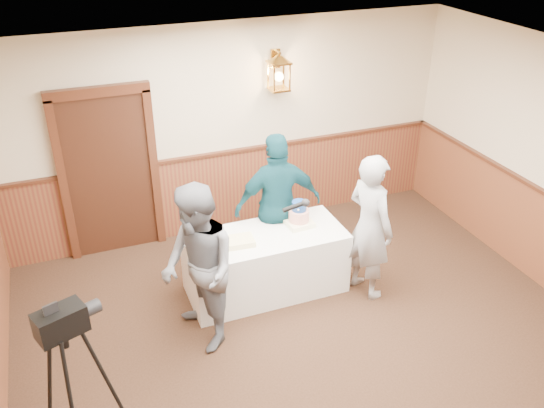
# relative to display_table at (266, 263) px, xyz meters

# --- Properties ---
(ground) EXTENTS (7.00, 7.00, 0.00)m
(ground) POSITION_rel_display_table_xyz_m (0.12, -1.90, -0.38)
(ground) COLOR black
(ground) RESTS_ON ground
(room_shell) EXTENTS (6.02, 7.02, 2.81)m
(room_shell) POSITION_rel_display_table_xyz_m (0.07, -1.45, 1.15)
(room_shell) COLOR beige
(room_shell) RESTS_ON ground
(display_table) EXTENTS (1.80, 0.80, 0.75)m
(display_table) POSITION_rel_display_table_xyz_m (0.00, 0.00, 0.00)
(display_table) COLOR white
(display_table) RESTS_ON ground
(tiered_cake) EXTENTS (0.31, 0.31, 0.30)m
(tiered_cake) POSITION_rel_display_table_xyz_m (0.44, 0.07, 0.49)
(tiered_cake) COLOR #FEF6C5
(tiered_cake) RESTS_ON display_table
(sheet_cake_yellow) EXTENTS (0.33, 0.26, 0.06)m
(sheet_cake_yellow) POSITION_rel_display_table_xyz_m (-0.33, -0.07, 0.41)
(sheet_cake_yellow) COLOR #ECE98D
(sheet_cake_yellow) RESTS_ON display_table
(sheet_cake_green) EXTENTS (0.38, 0.32, 0.08)m
(sheet_cake_green) POSITION_rel_display_table_xyz_m (-0.71, 0.15, 0.41)
(sheet_cake_green) COLOR #97CA8E
(sheet_cake_green) RESTS_ON display_table
(interviewer) EXTENTS (1.56, 0.95, 1.79)m
(interviewer) POSITION_rel_display_table_xyz_m (-0.92, -0.57, 0.52)
(interviewer) COLOR slate
(interviewer) RESTS_ON ground
(baker) EXTENTS (0.56, 0.71, 1.73)m
(baker) POSITION_rel_display_table_xyz_m (1.08, -0.43, 0.49)
(baker) COLOR #97989D
(baker) RESTS_ON ground
(assistant_p) EXTENTS (1.08, 0.51, 1.79)m
(assistant_p) POSITION_rel_display_table_xyz_m (0.29, 0.35, 0.52)
(assistant_p) COLOR #12424E
(assistant_p) RESTS_ON ground
(tv_camera_rig) EXTENTS (0.58, 0.54, 1.49)m
(tv_camera_rig) POSITION_rel_display_table_xyz_m (-2.18, -1.53, 0.29)
(tv_camera_rig) COLOR black
(tv_camera_rig) RESTS_ON ground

